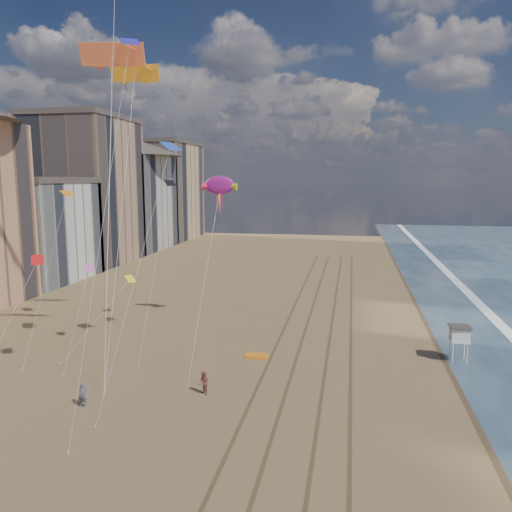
{
  "coord_description": "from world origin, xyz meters",
  "views": [
    {
      "loc": [
        5.89,
        -19.55,
        16.68
      ],
      "look_at": [
        -2.84,
        26.0,
        9.5
      ],
      "focal_mm": 35.0,
      "sensor_mm": 36.0,
      "label": 1
    }
  ],
  "objects_px": {
    "lifeguard_stand": "(459,334)",
    "show_kite": "(220,185)",
    "kite_flyer_a": "(83,395)",
    "kite_flyer_b": "(204,383)",
    "grounded_kite": "(257,356)"
  },
  "relations": [
    {
      "from": "grounded_kite",
      "to": "kite_flyer_a",
      "type": "xyz_separation_m",
      "value": [
        -10.69,
        -12.64,
        0.82
      ]
    },
    {
      "from": "lifeguard_stand",
      "to": "grounded_kite",
      "type": "distance_m",
      "value": 18.75
    },
    {
      "from": "grounded_kite",
      "to": "kite_flyer_a",
      "type": "height_order",
      "value": "kite_flyer_a"
    },
    {
      "from": "grounded_kite",
      "to": "show_kite",
      "type": "xyz_separation_m",
      "value": [
        -5.77,
        8.55,
        15.86
      ]
    },
    {
      "from": "lifeguard_stand",
      "to": "kite_flyer_a",
      "type": "bearing_deg",
      "value": -152.81
    },
    {
      "from": "show_kite",
      "to": "kite_flyer_a",
      "type": "distance_m",
      "value": 26.44
    },
    {
      "from": "kite_flyer_a",
      "to": "kite_flyer_b",
      "type": "bearing_deg",
      "value": 16.07
    },
    {
      "from": "kite_flyer_a",
      "to": "kite_flyer_b",
      "type": "relative_size",
      "value": 1.0
    },
    {
      "from": "kite_flyer_a",
      "to": "kite_flyer_b",
      "type": "xyz_separation_m",
      "value": [
        8.18,
        3.69,
        0.0
      ]
    },
    {
      "from": "lifeguard_stand",
      "to": "show_kite",
      "type": "xyz_separation_m",
      "value": [
        -24.2,
        6.23,
        13.37
      ]
    },
    {
      "from": "show_kite",
      "to": "kite_flyer_a",
      "type": "bearing_deg",
      "value": -103.08
    },
    {
      "from": "grounded_kite",
      "to": "show_kite",
      "type": "height_order",
      "value": "show_kite"
    },
    {
      "from": "kite_flyer_b",
      "to": "grounded_kite",
      "type": "bearing_deg",
      "value": 115.64
    },
    {
      "from": "lifeguard_stand",
      "to": "kite_flyer_a",
      "type": "relative_size",
      "value": 1.8
    },
    {
      "from": "lifeguard_stand",
      "to": "kite_flyer_b",
      "type": "bearing_deg",
      "value": -151.7
    }
  ]
}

